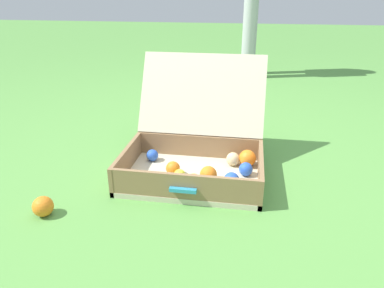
% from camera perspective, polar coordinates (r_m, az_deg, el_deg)
% --- Properties ---
extents(ground_plane, '(16.00, 16.00, 0.00)m').
position_cam_1_polar(ground_plane, '(1.66, 2.83, -5.89)').
color(ground_plane, '#569342').
extents(open_suitcase, '(0.63, 0.67, 0.51)m').
position_cam_1_polar(open_suitcase, '(1.69, 0.97, -0.87)').
color(open_suitcase, beige).
rests_on(open_suitcase, ground).
extents(stray_ball_on_grass, '(0.08, 0.08, 0.08)m').
position_cam_1_polar(stray_ball_on_grass, '(1.52, -22.68, -9.17)').
color(stray_ball_on_grass, orange).
rests_on(stray_ball_on_grass, ground).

